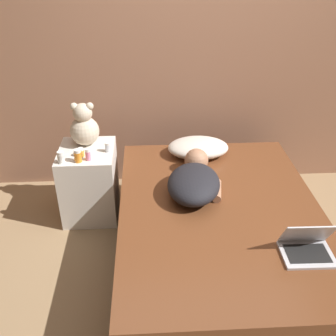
# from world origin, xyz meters

# --- Properties ---
(ground_plane) EXTENTS (12.00, 12.00, 0.00)m
(ground_plane) POSITION_xyz_m (0.00, 0.00, 0.00)
(ground_plane) COLOR #937551
(wall_back) EXTENTS (8.00, 0.06, 2.60)m
(wall_back) POSITION_xyz_m (0.00, 1.22, 1.30)
(wall_back) COLOR #996B51
(wall_back) RESTS_ON ground_plane
(bed) EXTENTS (1.37, 1.89, 0.51)m
(bed) POSITION_xyz_m (0.00, 0.00, 0.25)
(bed) COLOR #4C331E
(bed) RESTS_ON ground_plane
(nightstand) EXTENTS (0.44, 0.49, 0.60)m
(nightstand) POSITION_xyz_m (-0.96, 0.69, 0.30)
(nightstand) COLOR silver
(nightstand) RESTS_ON ground_plane
(pillow) EXTENTS (0.49, 0.34, 0.14)m
(pillow) POSITION_xyz_m (-0.06, 0.73, 0.58)
(pillow) COLOR beige
(pillow) RESTS_ON bed
(person_lying) EXTENTS (0.44, 0.68, 0.18)m
(person_lying) POSITION_xyz_m (-0.15, 0.22, 0.60)
(person_lying) COLOR black
(person_lying) RESTS_ON bed
(laptop) EXTENTS (0.29, 0.23, 0.21)m
(laptop) POSITION_xyz_m (0.41, -0.45, 0.55)
(laptop) COLOR silver
(laptop) RESTS_ON bed
(teddy_bear) EXTENTS (0.23, 0.23, 0.36)m
(teddy_bear) POSITION_xyz_m (-0.97, 0.80, 0.76)
(teddy_bear) COLOR beige
(teddy_bear) RESTS_ON nightstand
(bottle_amber) EXTENTS (0.05, 0.05, 0.07)m
(bottle_amber) POSITION_xyz_m (-0.98, 0.59, 0.63)
(bottle_amber) COLOR gold
(bottle_amber) RESTS_ON nightstand
(bottle_clear) EXTENTS (0.04, 0.04, 0.08)m
(bottle_clear) POSITION_xyz_m (-0.78, 0.66, 0.64)
(bottle_clear) COLOR silver
(bottle_clear) RESTS_ON nightstand
(bottle_orange) EXTENTS (0.06, 0.06, 0.10)m
(bottle_orange) POSITION_xyz_m (-0.99, 0.51, 0.65)
(bottle_orange) COLOR orange
(bottle_orange) RESTS_ON nightstand
(bottle_white) EXTENTS (0.05, 0.05, 0.09)m
(bottle_white) POSITION_xyz_m (-1.12, 0.50, 0.65)
(bottle_white) COLOR white
(bottle_white) RESTS_ON nightstand
(bottle_pink) EXTENTS (0.04, 0.04, 0.09)m
(bottle_pink) POSITION_xyz_m (-0.92, 0.53, 0.65)
(bottle_pink) COLOR pink
(bottle_pink) RESTS_ON nightstand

